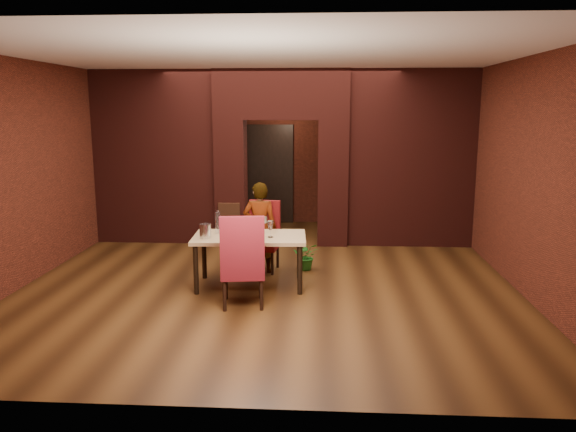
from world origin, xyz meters
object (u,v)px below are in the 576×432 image
wine_glass_a (240,227)px  water_bottle (218,222)px  chair_near (243,259)px  wine_glass_c (270,229)px  wine_glass_b (252,227)px  wine_bucket (205,231)px  dining_table (250,261)px  potted_plant (306,256)px  person_seated (260,227)px  chair_far (262,237)px

wine_glass_a → water_bottle: (-0.32, -0.01, 0.07)m
chair_near → wine_glass_c: (0.29, 0.70, 0.25)m
wine_glass_a → wine_glass_c: (0.46, -0.23, 0.02)m
wine_glass_b → wine_glass_a: bearing=154.0°
water_bottle → wine_glass_b: bearing=-8.6°
wine_glass_b → wine_bucket: bearing=-158.9°
dining_table → wine_glass_c: 0.58m
dining_table → wine_glass_b: bearing=61.9°
wine_glass_a → chair_near: bearing=-79.8°
potted_plant → chair_near: bearing=-114.9°
dining_table → chair_near: bearing=-92.2°
wine_glass_a → wine_glass_c: size_ratio=0.82×
wine_bucket → water_bottle: bearing=69.5°
water_bottle → potted_plant: 1.61m
water_bottle → chair_near: bearing=-62.0°
dining_table → potted_plant: 1.18m
wine_glass_b → wine_glass_c: (0.28, -0.14, 0.00)m
dining_table → person_seated: 0.79m
water_bottle → wine_glass_a: bearing=2.1°
chair_far → wine_glass_b: chair_far is taller
chair_near → person_seated: 1.50m
dining_table → wine_glass_a: bearing=133.6°
wine_bucket → water_bottle: 0.34m
person_seated → potted_plant: size_ratio=3.20×
chair_near → wine_glass_a: size_ratio=6.35×
dining_table → water_bottle: 0.73m
dining_table → wine_bucket: 0.78m
person_seated → wine_bucket: bearing=53.8°
dining_table → chair_far: chair_far is taller
chair_near → wine_glass_a: chair_near is taller
chair_far → wine_glass_a: 0.75m
dining_table → wine_glass_b: (0.03, 0.06, 0.48)m
wine_glass_b → wine_bucket: size_ratio=1.16×
wine_glass_c → wine_bucket: size_ratio=1.18×
wine_glass_b → wine_glass_c: size_ratio=0.99×
dining_table → wine_bucket: (-0.59, -0.18, 0.47)m
dining_table → wine_glass_c: bearing=-18.4°
wine_glass_a → potted_plant: (0.93, 0.73, -0.61)m
chair_far → wine_glass_b: (-0.06, -0.73, 0.31)m
chair_far → potted_plant: bearing=14.4°
chair_far → wine_glass_a: chair_far is taller
wine_glass_a → wine_glass_b: size_ratio=0.83×
wine_bucket → potted_plant: 1.84m
chair_far → chair_near: 1.57m
dining_table → potted_plant: size_ratio=3.57×
person_seated → wine_glass_a: (-0.22, -0.57, 0.13)m
water_bottle → potted_plant: bearing=30.6°
wine_bucket → dining_table: bearing=17.1°
chair_far → wine_glass_c: chair_far is taller
chair_near → dining_table: bearing=-96.7°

